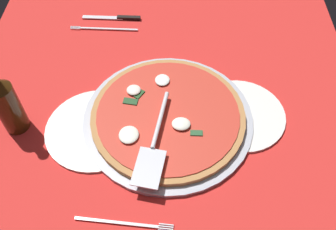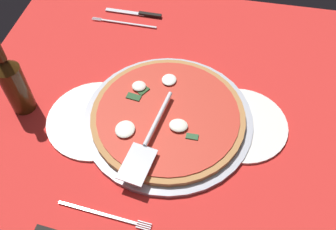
% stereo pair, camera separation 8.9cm
% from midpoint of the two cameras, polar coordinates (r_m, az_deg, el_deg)
% --- Properties ---
extents(ground_plane, '(1.03, 1.03, 0.01)m').
position_cam_midpoint_polar(ground_plane, '(0.92, 1.87, -0.40)').
color(ground_plane, red).
extents(checker_pattern, '(1.03, 1.03, 0.00)m').
position_cam_midpoint_polar(checker_pattern, '(0.92, 1.87, -0.23)').
color(checker_pattern, silver).
rests_on(checker_pattern, ground_plane).
extents(pizza_pan, '(0.41, 0.41, 0.01)m').
position_cam_midpoint_polar(pizza_pan, '(0.90, 2.81, -0.83)').
color(pizza_pan, '#ADB1BD').
rests_on(pizza_pan, ground_plane).
extents(dinner_plate_left, '(0.24, 0.24, 0.01)m').
position_cam_midpoint_polar(dinner_plate_left, '(0.91, -8.37, -0.88)').
color(dinner_plate_left, white).
rests_on(dinner_plate_left, ground_plane).
extents(dinner_plate_right, '(0.22, 0.22, 0.01)m').
position_cam_midpoint_polar(dinner_plate_right, '(0.92, 14.00, -1.60)').
color(dinner_plate_right, white).
rests_on(dinner_plate_right, ground_plane).
extents(pizza, '(0.37, 0.37, 0.03)m').
position_cam_midpoint_polar(pizza, '(0.89, 2.77, -0.22)').
color(pizza, '#B17944').
rests_on(pizza, pizza_pan).
extents(pizza_server, '(0.08, 0.26, 0.01)m').
position_cam_midpoint_polar(pizza_server, '(0.82, 0.06, -4.15)').
color(pizza_server, silver).
rests_on(pizza_server, pizza).
extents(place_setting_near, '(0.23, 0.15, 0.01)m').
position_cam_midpoint_polar(place_setting_near, '(0.78, -8.64, -17.18)').
color(place_setting_near, white).
rests_on(place_setting_near, ground_plane).
extents(place_setting_far, '(0.21, 0.12, 0.01)m').
position_cam_midpoint_polar(place_setting_far, '(1.18, -3.42, 14.50)').
color(place_setting_far, white).
rests_on(place_setting_far, ground_plane).
extents(beer_bottle, '(0.06, 0.06, 0.24)m').
position_cam_midpoint_polar(beer_bottle, '(0.92, -20.27, 4.50)').
color(beer_bottle, '#3C240C').
rests_on(beer_bottle, ground_plane).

